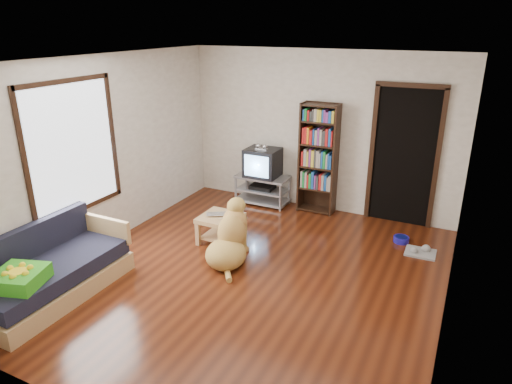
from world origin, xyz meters
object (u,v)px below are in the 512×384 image
at_px(crt_tv, 263,162).
at_px(sofa, 52,274).
at_px(dog_bowl, 401,239).
at_px(tv_stand, 263,188).
at_px(dog, 230,239).
at_px(grey_rag, 420,253).
at_px(green_cushion, 19,278).
at_px(coffee_table, 221,224).
at_px(bookshelf, 319,153).
at_px(laptop, 219,216).

bearing_deg(crt_tv, sofa, -104.93).
relative_size(dog_bowl, sofa, 0.12).
xyz_separation_m(tv_stand, dog, (0.49, -2.04, 0.04)).
relative_size(grey_rag, tv_stand, 0.44).
distance_m(green_cushion, coffee_table, 2.68).
bearing_deg(sofa, dog_bowl, 42.62).
bearing_deg(dog_bowl, green_cushion, -132.29).
bearing_deg(dog, bookshelf, 77.84).
bearing_deg(tv_stand, laptop, -86.59).
bearing_deg(dog_bowl, crt_tv, 168.23).
bearing_deg(tv_stand, dog_bowl, -11.27).
bearing_deg(tv_stand, green_cushion, -101.70).
bearing_deg(green_cushion, dog, 39.18).
bearing_deg(dog, laptop, 135.06).
bearing_deg(coffee_table, crt_tv, 93.42).
bearing_deg(sofa, laptop, 61.67).
height_order(grey_rag, tv_stand, tv_stand).
relative_size(laptop, sofa, 0.20).
bearing_deg(grey_rag, laptop, -161.09).
relative_size(green_cushion, crt_tv, 0.82).
bearing_deg(green_cushion, coffee_table, 51.30).
distance_m(grey_rag, dog, 2.62).
height_order(grey_rag, dog, dog).
height_order(dog_bowl, sofa, sofa).
xyz_separation_m(grey_rag, coffee_table, (-2.64, -0.88, 0.27)).
xyz_separation_m(coffee_table, dog, (0.39, -0.42, 0.03)).
xyz_separation_m(grey_rag, tv_stand, (-2.74, 0.74, 0.25)).
distance_m(green_cushion, dog_bowl, 4.91).
xyz_separation_m(dog_bowl, grey_rag, (0.30, -0.25, -0.03)).
bearing_deg(sofa, grey_rag, 37.91).
xyz_separation_m(grey_rag, dog, (-2.25, -1.30, 0.29)).
bearing_deg(bookshelf, sofa, -117.32).
distance_m(tv_stand, crt_tv, 0.47).
height_order(laptop, sofa, sofa).
xyz_separation_m(grey_rag, bookshelf, (-1.79, 0.83, 0.99)).
bearing_deg(crt_tv, dog, -76.57).
bearing_deg(dog, tv_stand, 103.57).
height_order(tv_stand, bookshelf, bookshelf).
height_order(green_cushion, laptop, green_cushion).
xyz_separation_m(dog_bowl, crt_tv, (-2.44, 0.51, 0.70)).
height_order(sofa, coffee_table, sofa).
relative_size(dog_bowl, dog, 0.22).
relative_size(grey_rag, bookshelf, 0.22).
relative_size(dog_bowl, coffee_table, 0.40).
xyz_separation_m(green_cushion, coffee_table, (0.95, 2.49, -0.22)).
height_order(green_cushion, sofa, sofa).
height_order(green_cushion, coffee_table, green_cushion).
height_order(grey_rag, bookshelf, bookshelf).
height_order(tv_stand, sofa, sofa).
bearing_deg(grey_rag, coffee_table, -161.67).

